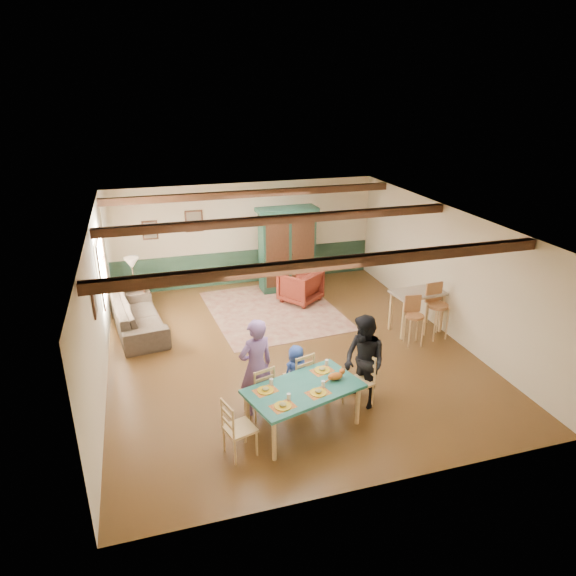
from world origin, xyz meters
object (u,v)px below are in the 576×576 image
object	(u,v)px
cat	(335,375)
armoire	(287,249)
dining_chair_end_left	(240,427)
end_table	(135,295)
dining_table	(303,408)
bar_stool_left	(414,322)
dining_chair_far_left	(259,389)
table_lamp	(132,270)
person_woman	(364,362)
dining_chair_end_right	(359,381)
sofa	(138,316)
armchair	(300,286)
bar_stool_right	(437,312)
person_man	(256,367)
person_child	(296,372)
counter_table	(416,311)
dining_chair_far_right	(299,375)

from	to	relation	value
cat	armoire	size ratio (longest dim) A/B	0.16
dining_chair_end_left	end_table	world-z (taller)	dining_chair_end_left
dining_table	bar_stool_left	bearing A→B (deg)	33.30
dining_chair_far_left	table_lamp	size ratio (longest dim) A/B	1.50
dining_table	dining_chair_far_left	xyz separation A→B (m)	(-0.57, 0.56, 0.10)
person_woman	table_lamp	distance (m)	6.29
dining_chair_end_right	sofa	size ratio (longest dim) A/B	0.39
armoire	armchair	distance (m)	1.14
sofa	dining_table	bearing A→B (deg)	-158.46
table_lamp	bar_stool_right	size ratio (longest dim) A/B	0.52
person_man	bar_stool_left	bearing A→B (deg)	-176.15
dining_chair_end_right	person_man	distance (m)	1.73
bar_stool_right	dining_chair_far_left	bearing A→B (deg)	-164.27
person_woman	armoire	distance (m)	5.39
dining_chair_end_left	person_child	world-z (taller)	person_child
bar_stool_left	dining_chair_end_left	bearing A→B (deg)	-142.62
person_man	end_table	world-z (taller)	person_man
dining_chair_end_right	counter_table	xyz separation A→B (m)	(2.33, 2.23, 0.00)
person_child	cat	distance (m)	0.94
bar_stool_left	bar_stool_right	distance (m)	0.65
person_child	sofa	xyz separation A→B (m)	(-2.53, 3.42, -0.14)
person_woman	armoire	size ratio (longest dim) A/B	0.74
dining_chair_end_right	counter_table	world-z (taller)	same
person_man	dining_chair_far_right	bearing A→B (deg)	174.29
dining_chair_far_right	sofa	distance (m)	4.33
person_child	bar_stool_left	size ratio (longest dim) A/B	0.94
person_woman	bar_stool_left	world-z (taller)	person_woman
dining_chair_end_left	sofa	xyz separation A→B (m)	(-1.31, 4.59, -0.11)
cat	bar_stool_right	bearing A→B (deg)	17.00
dining_table	dining_chair_end_left	xyz separation A→B (m)	(-1.07, -0.32, 0.10)
dining_table	counter_table	xyz separation A→B (m)	(3.40, 2.55, 0.10)
dining_chair_far_left	armchair	size ratio (longest dim) A/B	1.05
person_man	counter_table	distance (m)	4.44
dining_chair_far_left	counter_table	bearing A→B (deg)	-170.07
dining_chair_end_left	cat	distance (m)	1.68
person_child	armoire	bearing A→B (deg)	-121.42
armchair	table_lamp	bearing A→B (deg)	-46.70
person_man	sofa	xyz separation A→B (m)	(-1.79, 3.64, -0.49)
dining_chair_end_right	bar_stool_right	size ratio (longest dim) A/B	0.78
end_table	table_lamp	bearing A→B (deg)	0.00
person_woman	cat	distance (m)	0.68
cat	armchair	distance (m)	4.87
dining_chair_end_right	person_man	bearing A→B (deg)	-117.30
bar_stool_left	person_child	bearing A→B (deg)	-150.50
dining_chair_end_left	armchair	bearing A→B (deg)	-43.23
person_child	table_lamp	bearing A→B (deg)	-78.07
dining_chair_end_right	person_man	xyz separation A→B (m)	(-1.66, 0.31, 0.37)
bar_stool_right	armchair	bearing A→B (deg)	124.08
end_table	counter_table	distance (m)	6.53
dining_chair_far_right	person_man	xyz separation A→B (m)	(-0.76, -0.15, 0.37)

